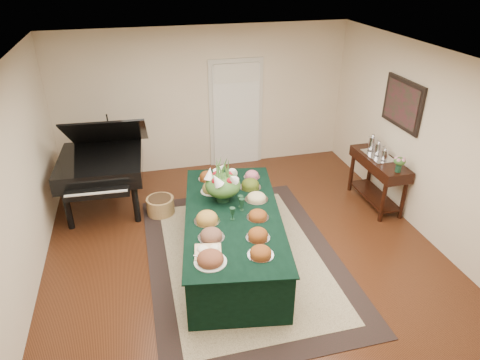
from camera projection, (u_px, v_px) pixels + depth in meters
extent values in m
plane|color=black|center=(245.00, 254.00, 6.10)|extent=(6.00, 6.00, 0.00)
cube|color=black|center=(243.00, 257.00, 6.04)|extent=(2.62, 3.66, 0.01)
cube|color=beige|center=(243.00, 257.00, 6.03)|extent=(2.09, 3.14, 0.01)
cube|color=beige|center=(236.00, 113.00, 8.28)|extent=(1.05, 0.04, 2.10)
cube|color=white|center=(236.00, 116.00, 8.29)|extent=(0.90, 0.06, 2.00)
cube|color=black|center=(233.00, 237.00, 5.87)|extent=(1.62, 2.78, 0.72)
cube|color=black|center=(233.00, 214.00, 5.70)|extent=(1.69, 2.85, 0.02)
cylinder|color=silver|center=(258.00, 217.00, 5.60)|extent=(0.30, 0.30, 0.01)
ellipsoid|color=brown|center=(258.00, 215.00, 5.58)|extent=(0.24, 0.24, 0.07)
cylinder|color=silver|center=(211.00, 191.00, 6.21)|extent=(0.29, 0.29, 0.01)
ellipsoid|color=olive|center=(210.00, 188.00, 6.18)|extent=(0.24, 0.24, 0.11)
cylinder|color=silver|center=(252.00, 177.00, 6.60)|extent=(0.25, 0.25, 0.01)
ellipsoid|color=#CD667C|center=(252.00, 175.00, 6.58)|extent=(0.21, 0.21, 0.08)
cylinder|color=silver|center=(261.00, 255.00, 4.91)|extent=(0.31, 0.31, 0.01)
ellipsoid|color=brown|center=(261.00, 252.00, 4.89)|extent=(0.25, 0.25, 0.08)
cylinder|color=silver|center=(258.00, 237.00, 5.21)|extent=(0.30, 0.30, 0.01)
ellipsoid|color=brown|center=(258.00, 234.00, 5.19)|extent=(0.24, 0.24, 0.09)
cylinder|color=silver|center=(229.00, 179.00, 6.54)|extent=(0.31, 0.31, 0.01)
ellipsoid|color=maroon|center=(229.00, 177.00, 6.51)|extent=(0.25, 0.25, 0.08)
cylinder|color=silver|center=(250.00, 187.00, 6.32)|extent=(0.32, 0.32, 0.01)
ellipsoid|color=#485816|center=(250.00, 184.00, 6.29)|extent=(0.26, 0.26, 0.10)
cylinder|color=silver|center=(207.00, 179.00, 6.55)|extent=(0.27, 0.27, 0.01)
ellipsoid|color=brown|center=(207.00, 176.00, 6.53)|extent=(0.22, 0.22, 0.09)
cylinder|color=silver|center=(207.00, 221.00, 5.53)|extent=(0.34, 0.34, 0.01)
ellipsoid|color=#BD8837|center=(207.00, 217.00, 5.50)|extent=(0.28, 0.28, 0.10)
cylinder|color=silver|center=(256.00, 199.00, 6.01)|extent=(0.33, 0.33, 0.01)
ellipsoid|color=beige|center=(257.00, 197.00, 5.99)|extent=(0.27, 0.27, 0.07)
cylinder|color=silver|center=(211.00, 237.00, 5.21)|extent=(0.33, 0.33, 0.01)
ellipsoid|color=brown|center=(211.00, 234.00, 5.19)|extent=(0.27, 0.27, 0.08)
cylinder|color=silver|center=(210.00, 262.00, 4.80)|extent=(0.37, 0.37, 0.01)
ellipsoid|color=brown|center=(210.00, 258.00, 4.78)|extent=(0.31, 0.31, 0.10)
cube|color=tan|center=(208.00, 252.00, 4.95)|extent=(0.36, 0.36, 0.02)
ellipsoid|color=white|center=(203.00, 247.00, 4.96)|extent=(0.14, 0.14, 0.08)
ellipsoid|color=white|center=(215.00, 245.00, 4.99)|extent=(0.12, 0.12, 0.07)
cube|color=orange|center=(212.00, 254.00, 4.87)|extent=(0.10, 0.09, 0.05)
cylinder|color=#143321|center=(223.00, 194.00, 5.96)|extent=(0.19, 0.19, 0.19)
ellipsoid|color=#335E25|center=(223.00, 185.00, 5.90)|extent=(0.49, 0.49, 0.32)
cylinder|color=black|center=(68.00, 210.00, 6.54)|extent=(0.10, 0.10, 0.65)
cylinder|color=black|center=(136.00, 203.00, 6.71)|extent=(0.10, 0.10, 0.65)
cylinder|color=black|center=(108.00, 173.00, 7.62)|extent=(0.10, 0.10, 0.65)
cube|color=black|center=(101.00, 165.00, 6.88)|extent=(1.37, 1.45, 0.28)
cube|color=black|center=(97.00, 193.00, 6.25)|extent=(0.94, 0.27, 0.10)
cube|color=black|center=(107.00, 132.00, 6.81)|extent=(1.29, 1.07, 0.72)
cylinder|color=#9C713F|center=(160.00, 206.00, 7.00)|extent=(0.45, 0.45, 0.28)
cylinder|color=black|center=(383.00, 203.00, 6.70)|extent=(0.07, 0.07, 0.67)
cylinder|color=black|center=(403.00, 200.00, 6.78)|extent=(0.07, 0.07, 0.67)
cylinder|color=black|center=(351.00, 173.00, 7.60)|extent=(0.07, 0.07, 0.67)
cylinder|color=black|center=(370.00, 171.00, 7.68)|extent=(0.07, 0.07, 0.67)
cube|color=black|center=(380.00, 163.00, 6.99)|extent=(0.45, 1.24, 0.18)
cube|color=black|center=(374.00, 195.00, 7.28)|extent=(0.38, 1.09, 0.03)
cube|color=silver|center=(378.00, 156.00, 7.02)|extent=(0.34, 0.58, 0.02)
cylinder|color=#143321|center=(398.00, 168.00, 6.49)|extent=(0.09, 0.09, 0.13)
ellipsoid|color=pink|center=(400.00, 160.00, 6.43)|extent=(0.20, 0.20, 0.13)
cube|color=black|center=(403.00, 104.00, 6.57)|extent=(0.04, 0.95, 0.75)
cube|color=#511526|center=(401.00, 104.00, 6.57)|extent=(0.01, 0.82, 0.62)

